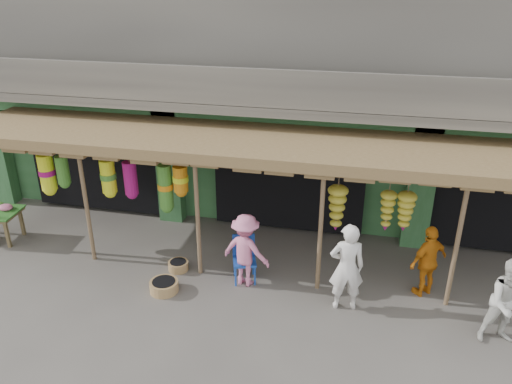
% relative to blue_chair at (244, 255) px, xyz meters
% --- Properties ---
extents(ground, '(80.00, 80.00, 0.00)m').
position_rel_blue_chair_xyz_m(ground, '(0.54, 0.18, -0.54)').
color(ground, '#514C47').
rests_on(ground, ground).
extents(building, '(16.40, 6.80, 7.00)m').
position_rel_blue_chair_xyz_m(building, '(0.54, 5.05, 2.83)').
color(building, gray).
rests_on(building, ground).
extents(awning, '(14.00, 2.70, 2.79)m').
position_rel_blue_chair_xyz_m(awning, '(0.40, 0.98, 2.03)').
color(awning, brown).
rests_on(awning, ground).
extents(blue_chair, '(0.58, 0.59, 0.97)m').
position_rel_blue_chair_xyz_m(blue_chair, '(0.00, 0.00, 0.00)').
color(blue_chair, '#1943A4').
rests_on(blue_chair, ground).
extents(basket_mid, '(0.74, 0.74, 0.22)m').
position_rel_blue_chair_xyz_m(basket_mid, '(-1.46, -0.82, -0.43)').
color(basket_mid, brown).
rests_on(basket_mid, ground).
extents(basket_right, '(0.49, 0.49, 0.20)m').
position_rel_blue_chair_xyz_m(basket_right, '(-1.46, -0.02, -0.44)').
color(basket_right, '#9B8448').
rests_on(basket_right, ground).
extents(person_front, '(0.73, 0.55, 1.79)m').
position_rel_blue_chair_xyz_m(person_front, '(2.10, -0.54, 0.35)').
color(person_front, white).
rests_on(person_front, ground).
extents(person_right, '(0.90, 0.77, 1.62)m').
position_rel_blue_chair_xyz_m(person_right, '(4.83, -0.90, 0.27)').
color(person_right, silver).
rests_on(person_right, ground).
extents(person_vendor, '(0.91, 0.85, 1.51)m').
position_rel_blue_chair_xyz_m(person_vendor, '(3.64, 0.26, 0.21)').
color(person_vendor, orange).
rests_on(person_vendor, ground).
extents(person_shopper, '(1.12, 0.81, 1.56)m').
position_rel_blue_chair_xyz_m(person_shopper, '(0.08, -0.17, 0.24)').
color(person_shopper, pink).
rests_on(person_shopper, ground).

